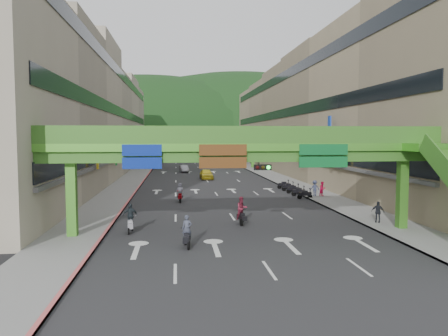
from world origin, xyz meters
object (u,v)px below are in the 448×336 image
Objects in this scene: scooter_rider_mid at (242,210)px; pedestrian_red at (322,190)px; overpass_near at (260,156)px; car_silver at (184,169)px; scooter_rider_near at (187,233)px; car_yellow at (206,174)px.

scooter_rider_mid is 16.85m from pedestrian_red.
car_silver is at bearing 94.50° from overpass_near.
scooter_rider_near is at bearing -151.24° from overpass_near.
pedestrian_red is at bearing -74.74° from car_silver.
overpass_near is 19.93m from pedestrian_red.
scooter_rider_mid is (4.14, 6.18, 0.19)m from scooter_rider_near.
pedestrian_red reaches higher than car_silver.
scooter_rider_near is at bearing -98.01° from car_silver.
scooter_rider_mid is at bearing -153.82° from pedestrian_red.
scooter_rider_near reaches higher than pedestrian_red.
scooter_rider_near is at bearing -97.88° from car_yellow.
overpass_near reaches higher than car_yellow.
car_silver is 13.44m from car_yellow.
pedestrian_red is at bearing 59.12° from overpass_near.
car_silver is (-3.97, 50.46, -4.57)m from overpass_near.
pedestrian_red is at bearing 51.06° from scooter_rider_mid.
overpass_near is 18.33× the size of pedestrian_red.
car_silver is at bearing 100.92° from car_yellow.
overpass_near is 50.82m from car_silver.
pedestrian_red is (14.73, 19.28, -0.11)m from scooter_rider_near.
scooter_rider_near is 0.49× the size of car_silver.
pedestrian_red is (10.59, 13.10, -0.30)m from scooter_rider_mid.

